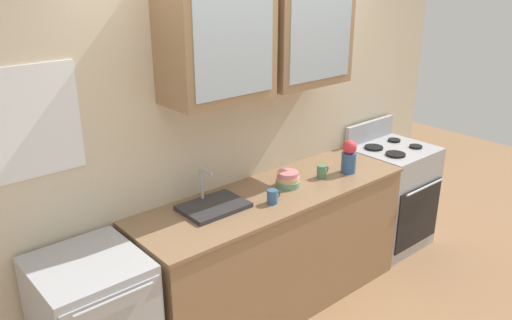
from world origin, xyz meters
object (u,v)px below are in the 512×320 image
at_px(bowl_stack, 288,179).
at_px(cup_near_sink, 273,197).
at_px(vase, 349,157).
at_px(cup_near_bowls, 322,171).
at_px(sink_faucet, 213,205).
at_px(stove_range, 390,196).

height_order(bowl_stack, cup_near_sink, bowl_stack).
relative_size(vase, cup_near_bowls, 2.33).
bearing_deg(bowl_stack, cup_near_sink, -153.38).
distance_m(bowl_stack, cup_near_bowls, 0.31).
distance_m(bowl_stack, vase, 0.56).
bearing_deg(sink_faucet, cup_near_sink, -29.44).
bearing_deg(cup_near_sink, stove_range, 4.46).
bearing_deg(stove_range, sink_faucet, 177.72).
xyz_separation_m(stove_range, cup_near_bowls, (-0.98, -0.04, 0.51)).
relative_size(cup_near_sink, cup_near_bowls, 0.99).
relative_size(vase, cup_near_sink, 2.36).
relative_size(stove_range, vase, 4.30).
bearing_deg(cup_near_bowls, vase, -14.33).
xyz_separation_m(vase, cup_near_bowls, (-0.23, 0.06, -0.08)).
height_order(sink_faucet, cup_near_bowls, sink_faucet).
distance_m(bowl_stack, cup_near_sink, 0.31).
bearing_deg(bowl_stack, stove_range, -0.72).
relative_size(bowl_stack, cup_near_sink, 1.59).
distance_m(stove_range, cup_near_sink, 1.64).
bearing_deg(cup_near_bowls, bowl_stack, 170.50).
distance_m(vase, cup_near_bowls, 0.25).
xyz_separation_m(vase, cup_near_sink, (-0.81, -0.03, -0.08)).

